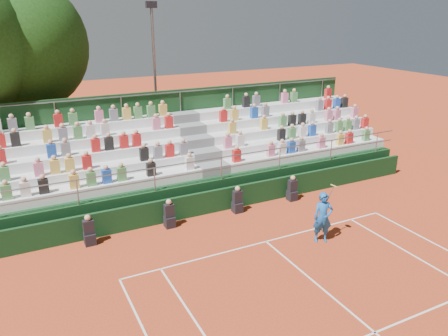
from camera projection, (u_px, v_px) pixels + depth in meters
name	position (u px, v px, depth m)	size (l,w,h in m)	color
ground	(266.00, 242.00, 16.25)	(90.00, 90.00, 0.00)	#B23E1D
courtside_wall	(227.00, 198.00, 18.77)	(20.00, 0.15, 1.00)	black
line_officials	(203.00, 209.00, 17.84)	(9.36, 0.40, 1.19)	black
grandstand	(197.00, 164.00, 21.30)	(20.00, 5.20, 4.40)	black
tennis_player	(323.00, 217.00, 15.98)	(0.95, 0.70, 2.22)	#1659AB
tree_east	(18.00, 46.00, 21.66)	(6.82, 6.82, 9.93)	#3B2615
floodlight_mast	(155.00, 70.00, 24.70)	(0.60, 0.25, 8.63)	gray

